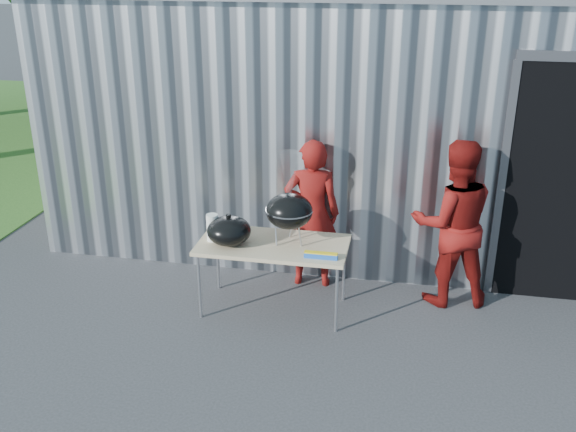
% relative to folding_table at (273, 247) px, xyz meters
% --- Properties ---
extents(ground, '(80.00, 80.00, 0.00)m').
position_rel_folding_table_xyz_m(ground, '(0.16, -0.88, -0.71)').
color(ground, '#313133').
extents(building, '(8.20, 6.20, 3.10)m').
position_rel_folding_table_xyz_m(building, '(1.08, 3.70, 0.83)').
color(building, silver).
rests_on(building, ground).
extents(folding_table, '(1.50, 0.75, 0.75)m').
position_rel_folding_table_xyz_m(folding_table, '(0.00, 0.00, 0.00)').
color(folding_table, tan).
rests_on(folding_table, ground).
extents(kettle_grill, '(0.47, 0.47, 0.95)m').
position_rel_folding_table_xyz_m(kettle_grill, '(0.16, 0.04, 0.45)').
color(kettle_grill, black).
rests_on(kettle_grill, folding_table).
extents(grill_lid, '(0.44, 0.44, 0.32)m').
position_rel_folding_table_xyz_m(grill_lid, '(-0.43, -0.10, 0.18)').
color(grill_lid, black).
rests_on(grill_lid, folding_table).
extents(paper_towels, '(0.12, 0.12, 0.28)m').
position_rel_folding_table_xyz_m(paper_towels, '(-0.61, -0.05, 0.18)').
color(paper_towels, white).
rests_on(paper_towels, folding_table).
extents(white_tub, '(0.20, 0.15, 0.10)m').
position_rel_folding_table_xyz_m(white_tub, '(-0.55, 0.19, 0.09)').
color(white_tub, white).
rests_on(white_tub, folding_table).
extents(foil_box, '(0.32, 0.05, 0.06)m').
position_rel_folding_table_xyz_m(foil_box, '(0.52, -0.25, 0.07)').
color(foil_box, blue).
rests_on(foil_box, folding_table).
extents(person_cook, '(0.64, 0.46, 1.66)m').
position_rel_folding_table_xyz_m(person_cook, '(0.29, 0.65, 0.12)').
color(person_cook, maroon).
rests_on(person_cook, ground).
extents(person_bystander, '(0.98, 0.83, 1.77)m').
position_rel_folding_table_xyz_m(person_bystander, '(1.76, 0.54, 0.17)').
color(person_bystander, maroon).
rests_on(person_bystander, ground).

